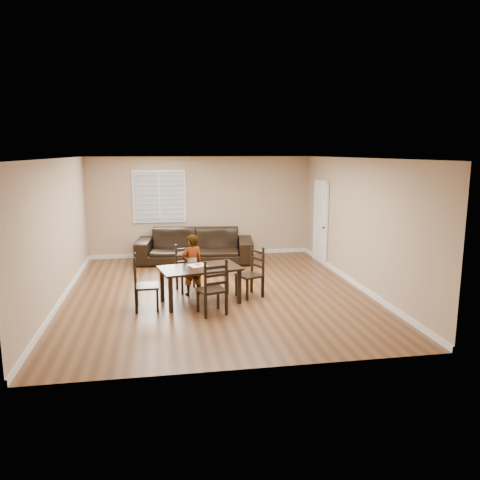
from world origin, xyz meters
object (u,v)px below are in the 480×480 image
chair_far (215,291)px  child (192,265)px  chair_near (186,269)px  donut (198,264)px  dining_table (200,272)px  sofa (195,246)px  chair_left (140,285)px  chair_right (254,273)px

chair_far → child: child is taller
chair_near → donut: 0.83m
chair_far → dining_table: bearing=-93.2°
chair_near → child: (0.10, -0.40, 0.18)m
dining_table → sofa: bearing=74.8°
chair_near → donut: (0.20, -0.75, 0.28)m
child → donut: (0.10, -0.35, 0.10)m
chair_near → chair_far: 1.74m
chair_left → sofa: size_ratio=0.34×
dining_table → sofa: (0.14, 3.33, -0.17)m
donut → sofa: bearing=87.1°
chair_right → sofa: chair_right is taller
chair_left → sofa: chair_left is taller
sofa → child: bearing=-88.2°
chair_right → chair_far: bearing=-64.4°
donut → dining_table: bearing=-83.6°
child → donut: child is taller
chair_left → chair_far: bearing=-114.3°
dining_table → child: bearing=90.0°
donut → chair_far: bearing=-77.9°
chair_right → sofa: 3.21m
chair_left → donut: 1.19m
child → chair_right: bearing=148.8°
dining_table → sofa: 3.34m
chair_left → chair_right: chair_left is taller
chair_near → child: size_ratio=0.78×
chair_far → chair_left: chair_left is taller
dining_table → donut: size_ratio=14.47×
sofa → dining_table: bearing=-85.3°
chair_near → chair_far: bearing=-92.4°
child → donut: size_ratio=10.99×
chair_near → chair_left: size_ratio=0.94×
chair_right → child: (-1.22, 0.25, 0.16)m
chair_far → chair_left: bearing=-39.4°
chair_right → donut: 1.15m
chair_left → dining_table: bearing=-79.9°
chair_far → sofa: 4.11m
chair_far → chair_right: size_ratio=1.01×
child → sofa: size_ratio=0.41×
chair_far → sofa: (-0.04, 4.11, -0.02)m
chair_far → chair_right: chair_far is taller
donut → sofa: (0.16, 3.17, -0.28)m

